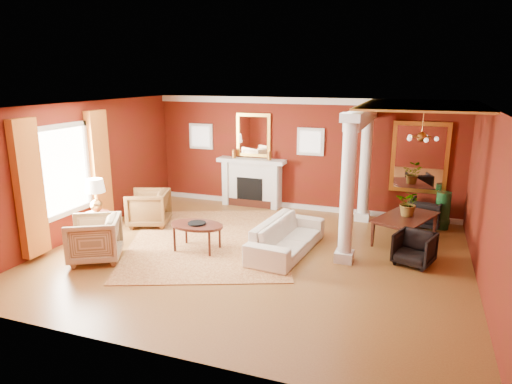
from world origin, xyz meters
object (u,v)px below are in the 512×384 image
at_px(sofa, 287,231).
at_px(armchair_stripe, 94,237).
at_px(dining_table, 407,222).
at_px(coffee_table, 197,226).
at_px(side_table, 96,201).
at_px(armchair_leopard, 148,206).

distance_m(sofa, armchair_stripe, 3.71).
xyz_separation_m(sofa, armchair_stripe, (-3.33, -1.64, 0.04)).
xyz_separation_m(sofa, dining_table, (2.22, 1.41, 0.01)).
height_order(armchair_stripe, coffee_table, armchair_stripe).
distance_m(armchair_stripe, side_table, 1.08).
bearing_deg(side_table, armchair_leopard, 75.21).
distance_m(armchair_leopard, coffee_table, 2.08).
relative_size(armchair_leopard, dining_table, 0.58).
distance_m(sofa, coffee_table, 1.80).
relative_size(sofa, side_table, 1.61).
xyz_separation_m(armchair_leopard, side_table, (-0.36, -1.35, 0.45)).
bearing_deg(coffee_table, side_table, -171.81).
height_order(sofa, side_table, side_table).
relative_size(sofa, armchair_stripe, 2.36).
bearing_deg(armchair_stripe, armchair_leopard, 156.35).
bearing_deg(sofa, coffee_table, 112.15).
height_order(armchair_leopard, side_table, side_table).
bearing_deg(armchair_leopard, armchair_stripe, -14.06).
distance_m(armchair_leopard, side_table, 1.47).
bearing_deg(armchair_stripe, sofa, 87.27).
height_order(coffee_table, side_table, side_table).
xyz_separation_m(armchair_leopard, dining_table, (5.75, 0.88, -0.02)).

